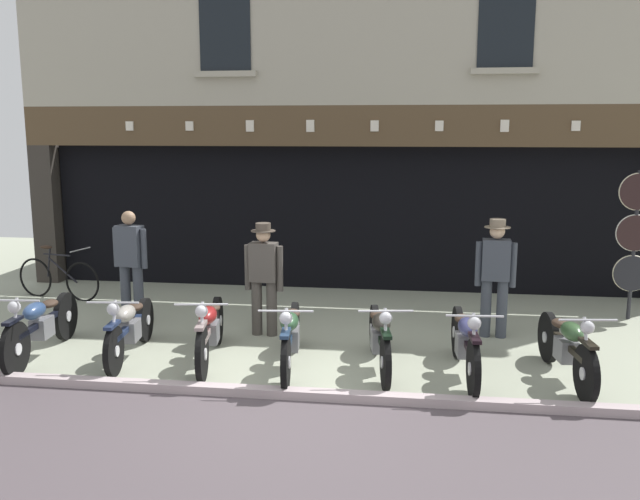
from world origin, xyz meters
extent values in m
cube|color=#999F88|center=(0.00, 5.00, -0.04)|extent=(23.72, 10.00, 0.08)
cube|color=#AF9C9E|center=(0.00, 0.08, 0.01)|extent=(23.72, 0.16, 0.18)
cube|color=black|center=(0.00, 7.30, 1.30)|extent=(10.79, 4.00, 2.60)
cube|color=#332D28|center=(-5.64, 5.18, 1.30)|extent=(0.44, 0.36, 2.60)
cube|color=black|center=(0.00, 5.55, 1.43)|extent=(10.32, 0.03, 2.18)
cube|color=brown|center=(0.00, 5.12, 2.95)|extent=(11.72, 0.24, 0.70)
cube|color=silver|center=(-3.83, 4.99, 2.95)|extent=(0.14, 0.03, 0.16)
cube|color=silver|center=(-2.72, 4.99, 2.95)|extent=(0.14, 0.03, 0.16)
cube|color=silver|center=(-1.62, 4.99, 2.95)|extent=(0.14, 0.03, 0.20)
cube|color=silver|center=(-0.55, 4.99, 2.95)|extent=(0.14, 0.03, 0.21)
cube|color=silver|center=(0.57, 4.99, 2.95)|extent=(0.14, 0.03, 0.19)
cube|color=silver|center=(1.66, 4.99, 2.95)|extent=(0.14, 0.03, 0.18)
cube|color=silver|center=(2.73, 4.99, 2.95)|extent=(0.14, 0.03, 0.20)
cube|color=silver|center=(3.88, 4.99, 2.95)|extent=(0.14, 0.03, 0.17)
cube|color=#A9A38F|center=(0.00, 5.20, 4.54)|extent=(11.72, 0.40, 2.48)
cube|color=black|center=(-2.03, 4.99, 4.54)|extent=(0.90, 0.02, 1.30)
cube|color=#A9A38F|center=(-2.03, 4.95, 3.84)|extent=(1.10, 0.12, 0.10)
cube|color=black|center=(2.68, 4.99, 4.54)|extent=(0.90, 0.02, 1.30)
cube|color=#A9A38F|center=(2.68, 4.95, 3.84)|extent=(1.10, 0.12, 0.10)
cylinder|color=black|center=(-3.38, 0.29, 0.33)|extent=(0.13, 0.66, 0.66)
cylinder|color=silver|center=(-3.38, 0.29, 0.33)|extent=(0.11, 0.15, 0.15)
cylinder|color=black|center=(-3.51, 1.74, 0.33)|extent=(0.14, 0.67, 0.66)
cylinder|color=silver|center=(-3.51, 1.74, 0.33)|extent=(0.12, 0.15, 0.15)
cube|color=black|center=(-3.45, 1.02, 0.45)|extent=(0.19, 1.33, 0.07)
cube|color=slate|center=(-3.45, 1.02, 0.38)|extent=(0.23, 0.34, 0.26)
ellipsoid|color=navy|center=(-3.43, 0.84, 0.65)|extent=(0.26, 0.48, 0.20)
ellipsoid|color=#38281E|center=(-3.47, 1.28, 0.63)|extent=(0.23, 0.32, 0.10)
cube|color=black|center=(-3.38, 0.29, 0.68)|extent=(0.13, 0.37, 0.04)
sphere|color=silver|center=(-3.39, 0.35, 0.83)|extent=(0.15, 0.15, 0.15)
cylinder|color=silver|center=(-3.39, 0.35, 0.91)|extent=(0.62, 0.08, 0.02)
cylinder|color=silver|center=(-3.39, 0.33, 0.62)|extent=(0.06, 0.24, 0.62)
cylinder|color=black|center=(-2.23, 0.47, 0.30)|extent=(0.14, 0.61, 0.61)
cylinder|color=silver|center=(-2.23, 0.47, 0.30)|extent=(0.11, 0.14, 0.13)
cylinder|color=black|center=(-2.38, 1.80, 0.30)|extent=(0.15, 0.61, 0.61)
cylinder|color=silver|center=(-2.38, 1.80, 0.30)|extent=(0.12, 0.14, 0.13)
cube|color=#1E2A49|center=(-2.30, 1.13, 0.42)|extent=(0.21, 1.24, 0.07)
cube|color=slate|center=(-2.30, 1.13, 0.35)|extent=(0.23, 0.34, 0.26)
ellipsoid|color=gray|center=(-2.28, 0.97, 0.62)|extent=(0.27, 0.48, 0.20)
ellipsoid|color=#38281E|center=(-2.33, 1.37, 0.60)|extent=(0.23, 0.32, 0.10)
cube|color=#1E2A49|center=(-2.23, 0.47, 0.63)|extent=(0.14, 0.37, 0.04)
sphere|color=silver|center=(-2.23, 0.53, 0.80)|extent=(0.15, 0.15, 0.15)
cylinder|color=silver|center=(-2.23, 0.53, 0.88)|extent=(0.62, 0.09, 0.02)
cylinder|color=silver|center=(-2.23, 0.51, 0.59)|extent=(0.07, 0.27, 0.61)
cylinder|color=black|center=(-1.13, 0.44, 0.33)|extent=(0.17, 0.65, 0.65)
cylinder|color=silver|center=(-1.13, 0.44, 0.33)|extent=(0.12, 0.16, 0.14)
cylinder|color=black|center=(-1.35, 1.83, 0.33)|extent=(0.18, 0.66, 0.65)
cylinder|color=silver|center=(-1.35, 1.83, 0.33)|extent=(0.13, 0.16, 0.14)
cube|color=gray|center=(-1.24, 1.14, 0.45)|extent=(0.27, 1.29, 0.07)
cube|color=slate|center=(-1.24, 1.14, 0.38)|extent=(0.25, 0.35, 0.26)
ellipsoid|color=maroon|center=(-1.22, 0.97, 0.65)|extent=(0.29, 0.49, 0.20)
ellipsoid|color=#38281E|center=(-1.28, 1.39, 0.63)|extent=(0.24, 0.33, 0.10)
cube|color=gray|center=(-1.13, 0.44, 0.67)|extent=(0.16, 0.37, 0.04)
sphere|color=silver|center=(-1.14, 0.50, 0.83)|extent=(0.15, 0.15, 0.15)
cylinder|color=silver|center=(-1.14, 0.50, 0.91)|extent=(0.62, 0.12, 0.02)
cylinder|color=silver|center=(-1.14, 0.48, 0.62)|extent=(0.08, 0.28, 0.61)
cylinder|color=black|center=(-0.12, 0.31, 0.32)|extent=(0.14, 0.65, 0.64)
cylinder|color=silver|center=(-0.12, 0.31, 0.32)|extent=(0.11, 0.15, 0.14)
cylinder|color=black|center=(-0.26, 1.72, 0.32)|extent=(0.15, 0.65, 0.64)
cylinder|color=silver|center=(-0.26, 1.72, 0.32)|extent=(0.12, 0.15, 0.14)
cube|color=#1E324C|center=(-0.19, 1.02, 0.44)|extent=(0.20, 1.31, 0.07)
cube|color=slate|center=(-0.19, 1.02, 0.37)|extent=(0.23, 0.34, 0.26)
ellipsoid|color=#2B4B2F|center=(-0.17, 0.85, 0.64)|extent=(0.27, 0.48, 0.20)
ellipsoid|color=#38281E|center=(-0.21, 1.27, 0.62)|extent=(0.23, 0.32, 0.10)
cube|color=#1E324C|center=(-0.12, 0.31, 0.66)|extent=(0.14, 0.37, 0.04)
sphere|color=silver|center=(-0.12, 0.37, 0.82)|extent=(0.15, 0.15, 0.15)
cylinder|color=silver|center=(-0.12, 0.37, 0.90)|extent=(0.62, 0.09, 0.02)
cylinder|color=silver|center=(-0.12, 0.35, 0.61)|extent=(0.06, 0.24, 0.62)
cylinder|color=black|center=(0.99, 0.48, 0.32)|extent=(0.17, 0.63, 0.63)
cylinder|color=silver|center=(0.99, 0.48, 0.32)|extent=(0.12, 0.15, 0.14)
cylinder|color=black|center=(0.79, 1.77, 0.32)|extent=(0.18, 0.64, 0.63)
cylinder|color=silver|center=(0.79, 1.77, 0.32)|extent=(0.13, 0.15, 0.14)
cube|color=black|center=(0.89, 1.13, 0.44)|extent=(0.25, 1.20, 0.07)
cube|color=slate|center=(0.89, 1.13, 0.37)|extent=(0.25, 0.35, 0.26)
ellipsoid|color=#28241F|center=(0.92, 0.97, 0.64)|extent=(0.29, 0.49, 0.20)
ellipsoid|color=#38281E|center=(0.86, 1.36, 0.62)|extent=(0.24, 0.33, 0.10)
cube|color=black|center=(0.99, 0.48, 0.65)|extent=(0.15, 0.37, 0.04)
sphere|color=silver|center=(0.99, 0.54, 0.82)|extent=(0.15, 0.15, 0.15)
cylinder|color=silver|center=(0.99, 0.54, 0.90)|extent=(0.62, 0.12, 0.02)
cylinder|color=silver|center=(0.99, 0.52, 0.61)|extent=(0.07, 0.23, 0.62)
cylinder|color=black|center=(1.96, 0.35, 0.33)|extent=(0.11, 0.66, 0.66)
cylinder|color=silver|center=(1.96, 0.35, 0.33)|extent=(0.11, 0.15, 0.15)
cylinder|color=black|center=(1.86, 1.72, 0.33)|extent=(0.12, 0.67, 0.66)
cylinder|color=silver|center=(1.86, 1.72, 0.33)|extent=(0.12, 0.15, 0.15)
cube|color=black|center=(1.91, 1.04, 0.45)|extent=(0.15, 1.26, 0.07)
cube|color=slate|center=(1.91, 1.04, 0.38)|extent=(0.22, 0.33, 0.26)
ellipsoid|color=navy|center=(1.92, 0.88, 0.65)|extent=(0.25, 0.47, 0.20)
ellipsoid|color=#38281E|center=(1.89, 1.29, 0.63)|extent=(0.22, 0.31, 0.10)
cube|color=black|center=(1.96, 0.35, 0.68)|extent=(0.12, 0.37, 0.04)
sphere|color=silver|center=(1.95, 0.41, 0.83)|extent=(0.15, 0.15, 0.15)
cylinder|color=silver|center=(1.95, 0.41, 0.91)|extent=(0.62, 0.07, 0.02)
cylinder|color=silver|center=(1.95, 0.39, 0.62)|extent=(0.05, 0.25, 0.61)
cylinder|color=black|center=(3.15, 0.41, 0.32)|extent=(0.15, 0.64, 0.64)
cylinder|color=silver|center=(3.15, 0.41, 0.32)|extent=(0.12, 0.15, 0.14)
cylinder|color=black|center=(2.99, 1.70, 0.32)|extent=(0.16, 0.64, 0.64)
cylinder|color=silver|center=(2.99, 1.70, 0.32)|extent=(0.13, 0.15, 0.14)
cube|color=black|center=(3.07, 1.05, 0.44)|extent=(0.21, 1.20, 0.07)
cube|color=slate|center=(3.07, 1.05, 0.37)|extent=(0.24, 0.34, 0.26)
ellipsoid|color=#314F2D|center=(3.09, 0.90, 0.64)|extent=(0.27, 0.48, 0.20)
ellipsoid|color=#38281E|center=(3.04, 1.29, 0.62)|extent=(0.23, 0.32, 0.10)
cube|color=black|center=(3.15, 0.41, 0.66)|extent=(0.14, 0.37, 0.04)
sphere|color=silver|center=(3.14, 0.47, 0.82)|extent=(0.15, 0.15, 0.15)
cylinder|color=silver|center=(3.14, 0.47, 0.90)|extent=(0.62, 0.10, 0.02)
cylinder|color=silver|center=(3.14, 0.45, 0.61)|extent=(0.07, 0.29, 0.60)
cylinder|color=#3D424C|center=(-2.77, 2.53, 0.46)|extent=(0.15, 0.15, 0.92)
cylinder|color=#3D424C|center=(-2.98, 2.57, 0.46)|extent=(0.15, 0.15, 0.92)
cube|color=#3D424C|center=(-2.87, 2.55, 1.20)|extent=(0.41, 0.28, 0.61)
cube|color=white|center=(-2.85, 2.66, 1.28)|extent=(0.14, 0.04, 0.34)
cube|color=brown|center=(-2.85, 2.68, 1.26)|extent=(0.05, 0.02, 0.32)
cylinder|color=#3D424C|center=(-2.64, 2.51, 1.17)|extent=(0.09, 0.09, 0.59)
cylinder|color=#3D424C|center=(-3.11, 2.59, 1.17)|extent=(0.09, 0.09, 0.59)
sphere|color=#9E7A5B|center=(-2.87, 2.55, 1.62)|extent=(0.20, 0.20, 0.20)
cylinder|color=#47423D|center=(-0.69, 2.30, 0.40)|extent=(0.15, 0.15, 0.81)
cylinder|color=#47423D|center=(-0.91, 2.31, 0.40)|extent=(0.15, 0.15, 0.81)
cube|color=#47423D|center=(-0.80, 2.31, 1.06)|extent=(0.39, 0.25, 0.55)
cube|color=white|center=(-0.80, 2.42, 1.13)|extent=(0.14, 0.03, 0.31)
cube|color=brown|center=(-0.80, 2.43, 1.12)|extent=(0.05, 0.02, 0.29)
cylinder|color=#47423D|center=(-0.57, 2.29, 0.98)|extent=(0.09, 0.09, 0.64)
cylinder|color=#47423D|center=(-1.04, 2.32, 0.98)|extent=(0.09, 0.09, 0.64)
sphere|color=tan|center=(-0.80, 2.31, 1.45)|extent=(0.20, 0.20, 0.20)
cylinder|color=#4C4238|center=(-0.80, 2.31, 1.50)|extent=(0.34, 0.34, 0.01)
cylinder|color=#4C4238|center=(-0.80, 2.31, 1.56)|extent=(0.21, 0.21, 0.11)
cylinder|color=#3D424C|center=(2.53, 2.66, 0.42)|extent=(0.15, 0.15, 0.84)
cylinder|color=#3D424C|center=(2.31, 2.67, 0.42)|extent=(0.15, 0.15, 0.84)
cube|color=#3D424C|center=(2.42, 2.67, 1.11)|extent=(0.39, 0.25, 0.57)
cube|color=silver|center=(2.43, 2.78, 1.18)|extent=(0.14, 0.03, 0.32)
cube|color=maroon|center=(2.43, 2.80, 1.17)|extent=(0.05, 0.02, 0.30)
cylinder|color=#3D424C|center=(2.65, 2.65, 1.04)|extent=(0.09, 0.09, 0.63)
cylinder|color=#3D424C|center=(2.18, 2.68, 1.04)|extent=(0.09, 0.09, 0.63)
sphere|color=beige|center=(2.42, 2.67, 1.51)|extent=(0.21, 0.21, 0.21)
cylinder|color=#7F705B|center=(2.42, 2.67, 1.57)|extent=(0.35, 0.35, 0.01)
cylinder|color=#7F705B|center=(2.42, 2.67, 1.63)|extent=(0.22, 0.22, 0.11)
cylinder|color=#232328|center=(4.60, 3.90, 1.15)|extent=(0.06, 0.06, 2.29)
cylinder|color=black|center=(4.60, 3.88, 1.97)|extent=(0.55, 0.03, 0.55)
torus|color=beige|center=(4.60, 3.89, 1.97)|extent=(0.57, 0.04, 0.57)
cylinder|color=black|center=(4.60, 3.88, 1.35)|extent=(0.55, 0.03, 0.55)
torus|color=silver|center=(4.60, 3.89, 1.35)|extent=(0.57, 0.04, 0.57)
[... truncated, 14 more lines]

